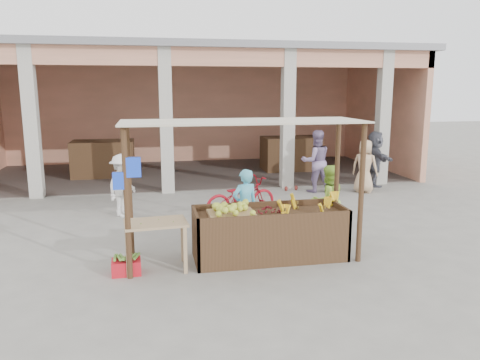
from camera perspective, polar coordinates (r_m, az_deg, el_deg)
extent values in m
plane|color=slate|center=(8.18, 0.14, -9.68)|extent=(60.00, 60.00, 0.00)
cube|color=#E29476|center=(18.98, -6.63, 8.31)|extent=(14.00, 0.20, 4.00)
cube|color=#E29476|center=(18.09, 16.73, 7.79)|extent=(0.20, 6.00, 4.00)
cube|color=#E29476|center=(13.26, -4.76, 14.73)|extent=(14.00, 0.30, 0.50)
cube|color=slate|center=(16.12, -5.95, 15.31)|extent=(14.40, 6.40, 0.20)
cube|color=#B9B3A9|center=(13.52, -24.07, 6.32)|extent=(0.35, 0.35, 4.00)
cube|color=#B9B3A9|center=(13.19, -8.99, 7.05)|extent=(0.35, 0.35, 4.00)
cube|color=#B9B3A9|center=(13.77, 5.83, 7.29)|extent=(0.35, 0.35, 4.00)
cube|color=#B9B3A9|center=(14.92, 17.01, 7.16)|extent=(0.35, 0.35, 4.00)
cube|color=#4B311E|center=(16.24, -16.31, 2.51)|extent=(2.00, 1.20, 1.20)
cube|color=#4B311E|center=(16.92, 6.19, 3.22)|extent=(2.00, 1.20, 1.20)
cube|color=#4B311E|center=(8.16, 3.61, -6.79)|extent=(2.60, 0.95, 0.80)
cylinder|color=#4B311E|center=(7.27, -13.62, -2.97)|extent=(0.09, 0.09, 2.35)
cylinder|color=#4B311E|center=(8.03, 14.56, -1.68)|extent=(0.09, 0.09, 2.35)
cylinder|color=#4B311E|center=(8.29, -13.33, -1.23)|extent=(0.09, 0.09, 2.35)
cylinder|color=#4B311E|center=(8.97, 11.69, -0.24)|extent=(0.09, 0.09, 2.35)
cube|color=beige|center=(7.76, 0.39, 7.16)|extent=(4.00, 1.35, 0.03)
cube|color=blue|center=(7.15, -12.87, 1.54)|extent=(0.22, 0.08, 0.30)
cube|color=blue|center=(7.20, -14.55, -0.10)|extent=(0.18, 0.07, 0.26)
cube|color=#A78256|center=(7.85, -1.01, -4.22)|extent=(0.77, 0.67, 0.06)
ellipsoid|color=yellow|center=(7.82, -1.02, -3.50)|extent=(0.66, 0.58, 0.14)
ellipsoid|color=maroon|center=(8.01, 3.44, -3.59)|extent=(0.46, 0.38, 0.15)
cube|color=tan|center=(7.66, -10.24, -5.17)|extent=(1.04, 0.74, 0.04)
cube|color=tan|center=(7.53, -13.52, -8.81)|extent=(0.06, 0.06, 0.76)
cube|color=tan|center=(7.53, -6.69, -8.54)|extent=(0.06, 0.06, 0.76)
cube|color=tan|center=(8.06, -13.36, -7.47)|extent=(0.06, 0.06, 0.76)
cube|color=tan|center=(8.06, -7.00, -7.22)|extent=(0.06, 0.06, 0.76)
cube|color=red|center=(7.77, -13.68, -10.25)|extent=(0.46, 0.34, 0.24)
ellipsoid|color=maroon|center=(13.46, 5.66, -0.22)|extent=(0.40, 0.40, 0.54)
ellipsoid|color=maroon|center=(13.60, 6.88, -0.13)|extent=(0.40, 0.40, 0.54)
imported|color=#57CBF0|center=(8.87, 0.60, -2.89)|extent=(0.66, 0.55, 1.51)
imported|color=#9FD241|center=(9.41, 10.63, -2.29)|extent=(0.79, 0.54, 1.51)
imported|color=maroon|center=(10.66, 0.09, -2.02)|extent=(1.17, 1.95, 0.96)
imported|color=silver|center=(11.02, -14.17, -0.34)|extent=(0.93, 1.12, 1.56)
imported|color=tan|center=(13.61, 14.98, 1.97)|extent=(0.94, 0.92, 1.66)
imported|color=#494B56|center=(14.60, 16.12, 2.69)|extent=(0.80, 1.67, 1.75)
imported|color=gray|center=(13.38, 9.23, 2.62)|extent=(0.94, 0.55, 1.92)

